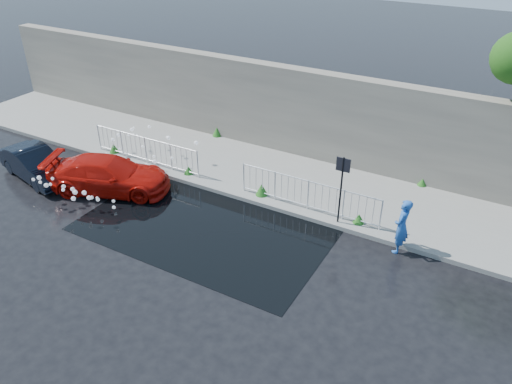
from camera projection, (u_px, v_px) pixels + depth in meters
ground at (177, 237)px, 15.79m from camera, size 90.00×90.00×0.00m
pavement at (255, 170)px, 19.50m from camera, size 30.00×4.00×0.15m
curb at (227, 193)px, 18.00m from camera, size 30.00×0.25×0.16m
retaining_wall at (281, 108)px, 20.22m from camera, size 30.00×0.60×3.50m
puddle at (207, 226)px, 16.32m from camera, size 8.00×5.00×0.01m
sign_post at (342, 180)px, 15.45m from camera, size 0.45×0.06×2.50m
railing_left at (146, 149)px, 19.63m from camera, size 5.05×0.05×1.10m
railing_right at (308, 194)px, 16.65m from camera, size 5.05×0.05×1.10m
weeds at (239, 168)px, 19.14m from camera, size 12.17×3.93×0.43m
water_spray at (113, 167)px, 18.44m from camera, size 3.66×5.62×1.06m
red_car at (109, 175)px, 18.00m from camera, size 4.76×3.33×1.28m
dark_car at (36, 164)px, 18.85m from camera, size 3.77×1.98×1.18m
person at (402, 226)px, 14.73m from camera, size 0.48×0.68×1.78m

